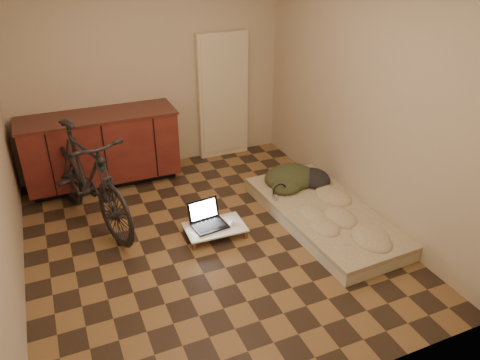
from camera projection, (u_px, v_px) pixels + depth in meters
name	position (u px, v px, depth m)	size (l,w,h in m)	color
room_shell	(203.00, 121.00, 4.22)	(3.50, 4.00, 2.60)	brown
cabinets	(102.00, 149.00, 5.73)	(1.84, 0.62, 0.91)	black
appliance_panel	(223.00, 96.00, 6.34)	(0.70, 0.10, 1.70)	#F1E4BE
bicycle	(87.00, 173.00, 4.85)	(0.55, 1.87, 1.21)	black
futon	(325.00, 215.00, 5.10)	(1.04, 2.03, 0.17)	beige
clothing_pile	(297.00, 172.00, 5.53)	(0.68, 0.57, 0.27)	#303820
headphones	(280.00, 191.00, 5.24)	(0.22, 0.20, 0.14)	black
lap_desk	(215.00, 227.00, 4.87)	(0.63, 0.42, 0.10)	brown
laptop	(208.00, 220.00, 4.88)	(0.38, 0.35, 0.24)	black
mouse	(232.00, 223.00, 4.89)	(0.05, 0.09, 0.03)	white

